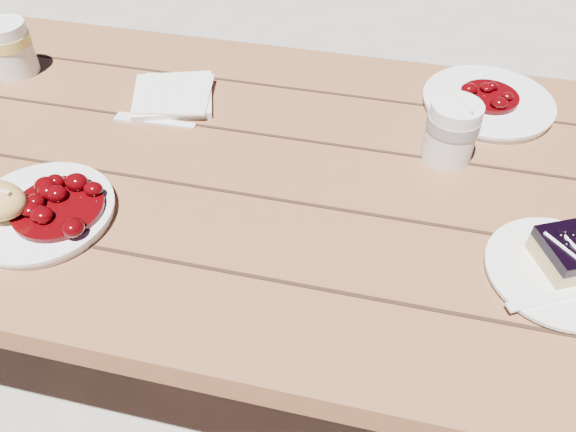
% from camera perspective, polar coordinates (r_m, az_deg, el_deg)
% --- Properties ---
extents(ground, '(60.00, 60.00, 0.00)m').
position_cam_1_polar(ground, '(1.56, -1.90, -16.20)').
color(ground, '#9C978D').
rests_on(ground, ground).
extents(picnic_table, '(2.00, 1.55, 0.75)m').
position_cam_1_polar(picnic_table, '(1.08, -2.64, -1.22)').
color(picnic_table, brown).
rests_on(picnic_table, ground).
extents(main_plate, '(0.22, 0.22, 0.02)m').
position_cam_1_polar(main_plate, '(0.95, -23.75, 0.27)').
color(main_plate, white).
rests_on(main_plate, picnic_table).
extents(goulash_stew, '(0.14, 0.14, 0.04)m').
position_cam_1_polar(goulash_stew, '(0.92, -22.57, 1.46)').
color(goulash_stew, '#4B0205').
rests_on(goulash_stew, main_plate).
extents(dessert_plate, '(0.20, 0.20, 0.01)m').
position_cam_1_polar(dessert_plate, '(0.88, 25.81, -5.17)').
color(dessert_plate, white).
rests_on(dessert_plate, picnic_table).
extents(blueberry_cake, '(0.11, 0.11, 0.05)m').
position_cam_1_polar(blueberry_cake, '(0.87, 26.92, -3.32)').
color(blueberry_cake, '#D5BB74').
rests_on(blueberry_cake, dessert_plate).
extents(fork_dessert, '(0.15, 0.10, 0.00)m').
position_cam_1_polar(fork_dessert, '(0.83, 25.02, -7.51)').
color(fork_dessert, white).
rests_on(fork_dessert, dessert_plate).
extents(coffee_cup, '(0.09, 0.09, 0.11)m').
position_cam_1_polar(coffee_cup, '(0.99, 16.27, 8.28)').
color(coffee_cup, white).
rests_on(coffee_cup, picnic_table).
extents(napkin_stack, '(0.19, 0.19, 0.01)m').
position_cam_1_polar(napkin_stack, '(1.14, -11.58, 11.87)').
color(napkin_stack, white).
rests_on(napkin_stack, picnic_table).
extents(fork_table, '(0.16, 0.03, 0.00)m').
position_cam_1_polar(fork_table, '(1.08, -12.59, 9.29)').
color(fork_table, white).
rests_on(fork_table, picnic_table).
extents(second_plate, '(0.24, 0.24, 0.02)m').
position_cam_1_polar(second_plate, '(1.16, 19.61, 10.79)').
color(second_plate, white).
rests_on(second_plate, picnic_table).
extents(second_stew, '(0.11, 0.11, 0.04)m').
position_cam_1_polar(second_stew, '(1.15, 19.97, 11.97)').
color(second_stew, '#4B0205').
rests_on(second_stew, second_plate).
extents(second_cup, '(0.09, 0.09, 0.11)m').
position_cam_1_polar(second_cup, '(1.31, -26.35, 15.02)').
color(second_cup, white).
rests_on(second_cup, picnic_table).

